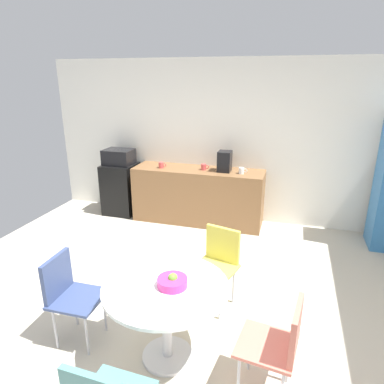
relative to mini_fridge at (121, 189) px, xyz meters
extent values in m
plane|color=beige|center=(1.74, -2.65, -0.44)|extent=(6.00, 6.00, 0.00)
cube|color=white|center=(1.74, 0.35, 0.86)|extent=(6.00, 0.10, 2.60)
cube|color=brown|center=(1.41, 0.00, 0.01)|extent=(2.11, 0.60, 0.90)
cube|color=black|center=(0.00, 0.00, 0.00)|extent=(0.54, 0.54, 0.88)
cube|color=black|center=(0.00, 0.00, 0.57)|extent=(0.48, 0.38, 0.26)
cylinder|color=silver|center=(1.95, -2.93, -0.43)|extent=(0.44, 0.44, 0.03)
cylinder|color=silver|center=(1.95, -2.93, -0.06)|extent=(0.08, 0.08, 0.70)
cylinder|color=white|center=(1.95, -2.93, 0.27)|extent=(1.03, 1.03, 0.03)
cylinder|color=silver|center=(2.60, -3.17, -0.23)|extent=(0.02, 0.02, 0.42)
cylinder|color=silver|center=(2.64, -2.86, -0.23)|extent=(0.02, 0.02, 0.42)
cylinder|color=silver|center=(2.95, -2.90, -0.23)|extent=(0.02, 0.02, 0.42)
cube|color=#DB7260|center=(2.78, -3.03, 0.00)|extent=(0.47, 0.47, 0.03)
cube|color=#DB7260|center=(2.97, -3.06, 0.20)|extent=(0.09, 0.38, 0.38)
cylinder|color=silver|center=(2.28, -2.32, -0.23)|extent=(0.02, 0.02, 0.42)
cylinder|color=silver|center=(1.97, -2.23, -0.23)|extent=(0.02, 0.02, 0.42)
cylinder|color=silver|center=(2.36, -2.01, -0.23)|extent=(0.02, 0.02, 0.42)
cylinder|color=silver|center=(2.06, -1.93, -0.23)|extent=(0.02, 0.02, 0.42)
cube|color=#D8CC4C|center=(2.17, -2.12, 0.00)|extent=(0.51, 0.51, 0.03)
cube|color=#D8CC4C|center=(2.22, -1.94, 0.20)|extent=(0.38, 0.14, 0.38)
cylinder|color=silver|center=(1.27, -2.78, -0.23)|extent=(0.02, 0.02, 0.42)
cylinder|color=silver|center=(1.28, -3.10, -0.23)|extent=(0.02, 0.02, 0.42)
cylinder|color=silver|center=(0.96, -2.79, -0.23)|extent=(0.02, 0.02, 0.42)
cylinder|color=silver|center=(0.96, -3.11, -0.23)|extent=(0.02, 0.02, 0.42)
cube|color=#384772|center=(1.12, -2.95, 0.00)|extent=(0.43, 0.43, 0.03)
cube|color=#384772|center=(0.93, -2.95, 0.20)|extent=(0.05, 0.38, 0.38)
cylinder|color=#D8338C|center=(2.01, -2.92, 0.32)|extent=(0.24, 0.24, 0.07)
sphere|color=#66B233|center=(2.01, -2.92, 0.36)|extent=(0.07, 0.07, 0.07)
sphere|color=yellow|center=(2.01, -2.92, 0.36)|extent=(0.07, 0.07, 0.07)
sphere|color=#66B233|center=(2.01, -2.91, 0.36)|extent=(0.07, 0.07, 0.07)
cylinder|color=#D84C4C|center=(1.50, -0.01, 0.51)|extent=(0.08, 0.08, 0.09)
torus|color=#D84C4C|center=(1.56, -0.01, 0.51)|extent=(0.06, 0.01, 0.06)
cylinder|color=white|center=(2.11, -0.06, 0.51)|extent=(0.08, 0.08, 0.09)
torus|color=white|center=(2.17, -0.06, 0.51)|extent=(0.06, 0.01, 0.06)
cylinder|color=#D84C4C|center=(0.81, -0.09, 0.51)|extent=(0.08, 0.08, 0.09)
torus|color=#D84C4C|center=(0.87, -0.09, 0.51)|extent=(0.06, 0.01, 0.06)
cube|color=black|center=(1.84, 0.00, 0.62)|extent=(0.20, 0.24, 0.32)
camera|label=1|loc=(2.82, -5.13, 1.88)|focal=32.01mm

